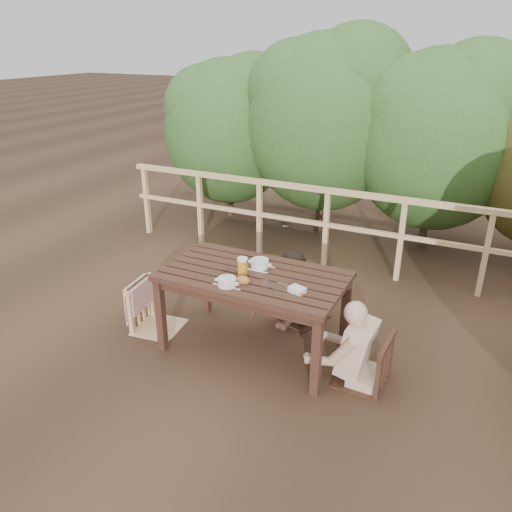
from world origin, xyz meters
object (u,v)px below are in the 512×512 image
at_px(chair_left, 156,287).
at_px(tumbler, 266,285).
at_px(chair_right, 365,337).
at_px(soup_near, 227,283).
at_px(table, 254,312).
at_px(diner_right, 371,320).
at_px(butter_tub, 297,291).
at_px(chair_far, 302,278).
at_px(beer_glass, 242,267).
at_px(bread_roll, 243,280).
at_px(soup_far, 260,264).
at_px(woman, 303,264).

bearing_deg(chair_left, tumbler, -100.32).
bearing_deg(chair_right, soup_near, -74.86).
xyz_separation_m(chair_right, soup_near, (-1.13, -0.25, 0.36)).
distance_m(table, diner_right, 1.09).
bearing_deg(chair_left, table, -90.10).
distance_m(chair_right, butter_tub, 0.67).
height_order(tumbler, butter_tub, tumbler).
relative_size(chair_far, beer_glass, 5.32).
distance_m(bread_roll, butter_tub, 0.47).
distance_m(table, soup_near, 0.52).
bearing_deg(tumbler, chair_right, 9.15).
height_order(soup_near, soup_far, soup_far).
height_order(chair_far, bread_roll, chair_far).
height_order(woman, diner_right, woman).
height_order(chair_right, soup_far, chair_right).
bearing_deg(table, chair_right, -3.09).
xyz_separation_m(table, tumbler, (0.20, -0.19, 0.41)).
height_order(woman, soup_far, woman).
relative_size(woman, tumbler, 15.19).
xyz_separation_m(table, butter_tub, (0.47, -0.16, 0.40)).
bearing_deg(chair_left, chair_right, -95.04).
bearing_deg(soup_far, woman, 69.94).
relative_size(diner_right, soup_near, 4.56).
distance_m(diner_right, soup_far, 1.10).
height_order(diner_right, beer_glass, diner_right).
relative_size(chair_right, soup_near, 3.27).
relative_size(woman, butter_tub, 9.00).
xyz_separation_m(soup_far, tumbler, (0.21, -0.33, -0.01)).
height_order(woman, bread_roll, woman).
bearing_deg(soup_far, chair_right, -10.87).
bearing_deg(bread_roll, chair_left, 175.29).
relative_size(diner_right, soup_far, 4.41).
xyz_separation_m(chair_left, soup_near, (0.89, -0.19, 0.33)).
height_order(chair_left, butter_tub, chair_left).
bearing_deg(soup_near, table, 72.88).
bearing_deg(diner_right, beer_glass, 92.67).
xyz_separation_m(chair_left, butter_tub, (1.45, -0.04, 0.32)).
bearing_deg(diner_right, tumbler, 101.47).
distance_m(chair_right, woman, 1.14).
xyz_separation_m(table, bread_roll, (-0.00, -0.19, 0.41)).
height_order(chair_far, butter_tub, chair_far).
xyz_separation_m(chair_left, bread_roll, (0.98, -0.08, 0.33)).
height_order(woman, beer_glass, woman).
bearing_deg(butter_tub, woman, 124.08).
distance_m(chair_far, woman, 0.14).
height_order(chair_right, diner_right, diner_right).
xyz_separation_m(woman, bread_roll, (-0.20, -0.90, 0.18)).
xyz_separation_m(chair_far, tumbler, (0.01, -0.87, 0.32)).
height_order(table, diner_right, diner_right).
relative_size(table, chair_left, 1.78).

